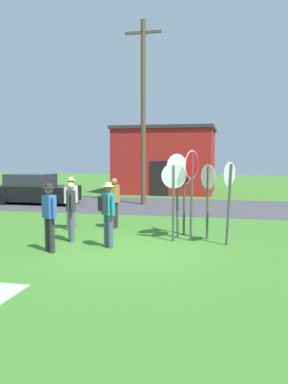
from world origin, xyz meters
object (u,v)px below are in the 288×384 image
object	(u,v)px
stop_sign_rear_left	(229,190)
person_in_dark_shirt	(108,210)
stop_sign_center_cluster	(177,179)
stop_sign_leaning_right	(208,188)
person_holding_notes	(71,208)
utility_pole	(143,110)
stop_sign_low_front	(174,189)
stop_sign_far_back	(184,182)
person_with_sunhat	(49,214)
person_in_blue	(71,200)
person_near_signs	(114,200)
parked_car_on_street	(34,190)
stop_sign_tallest	(192,179)

from	to	relation	value
stop_sign_rear_left	person_in_dark_shirt	world-z (taller)	stop_sign_rear_left
stop_sign_center_cluster	person_in_dark_shirt	size ratio (longest dim) A/B	1.44
stop_sign_rear_left	stop_sign_leaning_right	bearing A→B (deg)	131.76
stop_sign_rear_left	person_holding_notes	bearing A→B (deg)	-174.27
person_holding_notes	person_in_dark_shirt	size ratio (longest dim) A/B	0.97
utility_pole	stop_sign_center_cluster	xyz separation A→B (m)	(2.68, -7.44, -2.92)
stop_sign_low_front	stop_sign_far_back	bearing A→B (deg)	80.00
stop_sign_center_cluster	person_with_sunhat	xyz separation A→B (m)	(-2.90, -2.52, -0.75)
person_in_blue	person_in_dark_shirt	world-z (taller)	same
stop_sign_far_back	person_holding_notes	bearing A→B (deg)	-151.08
stop_sign_low_front	stop_sign_leaning_right	bearing A→B (deg)	27.22
stop_sign_low_front	person_with_sunhat	size ratio (longest dim) A/B	1.28
person_near_signs	stop_sign_leaning_right	bearing A→B (deg)	-19.19
stop_sign_low_front	utility_pole	bearing A→B (deg)	108.32
utility_pole	stop_sign_low_front	bearing A→B (deg)	-71.68
stop_sign_center_cluster	person_near_signs	distance (m)	2.57
person_holding_notes	parked_car_on_street	bearing A→B (deg)	124.17
stop_sign_center_cluster	stop_sign_tallest	bearing A→B (deg)	-41.67
stop_sign_far_back	person_holding_notes	world-z (taller)	stop_sign_far_back
stop_sign_leaning_right	stop_sign_tallest	distance (m)	0.61
stop_sign_tallest	person_in_blue	distance (m)	4.24
utility_pole	stop_sign_leaning_right	xyz separation A→B (m)	(3.60, -7.57, -3.16)
person_holding_notes	stop_sign_rear_left	bearing A→B (deg)	5.73
parked_car_on_street	stop_sign_leaning_right	world-z (taller)	stop_sign_leaning_right
stop_sign_rear_left	stop_sign_far_back	size ratio (longest dim) A/B	0.96
stop_sign_leaning_right	person_in_dark_shirt	world-z (taller)	stop_sign_leaning_right
stop_sign_tallest	utility_pole	bearing A→B (deg)	111.89
stop_sign_tallest	person_with_sunhat	world-z (taller)	stop_sign_tallest
stop_sign_leaning_right	person_holding_notes	xyz separation A→B (m)	(-3.78, -1.12, -0.54)
stop_sign_tallest	person_holding_notes	world-z (taller)	stop_sign_tallest
utility_pole	stop_sign_tallest	distance (m)	8.95
parked_car_on_street	person_in_blue	bearing A→B (deg)	-53.08
utility_pole	parked_car_on_street	bearing A→B (deg)	-171.43
parked_car_on_street	person_in_blue	size ratio (longest dim) A/B	2.51
parked_car_on_street	stop_sign_low_front	distance (m)	10.94
parked_car_on_street	stop_sign_rear_left	distance (m)	12.25
stop_sign_leaning_right	stop_sign_center_cluster	distance (m)	0.96
utility_pole	person_holding_notes	distance (m)	9.44
utility_pole	person_with_sunhat	distance (m)	10.62
stop_sign_leaning_right	person_holding_notes	distance (m)	3.98
utility_pole	person_in_dark_shirt	xyz separation A→B (m)	(1.07, -9.18, -3.65)
utility_pole	person_near_signs	xyz separation A→B (m)	(0.44, -6.47, -3.70)
parked_car_on_street	person_holding_notes	distance (m)	9.50
stop_sign_tallest	person_in_dark_shirt	size ratio (longest dim) A/B	1.50
parked_car_on_street	person_near_signs	size ratio (longest dim) A/B	2.58
stop_sign_center_cluster	person_in_blue	xyz separation A→B (m)	(-3.58, 0.47, -0.75)
stop_sign_rear_left	stop_sign_center_cluster	world-z (taller)	stop_sign_center_cluster
person_near_signs	person_in_dark_shirt	bearing A→B (deg)	-77.04
stop_sign_low_front	person_holding_notes	size ratio (longest dim) A/B	1.32
stop_sign_far_back	stop_sign_low_front	xyz separation A→B (m)	(-0.18, -1.04, -0.12)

